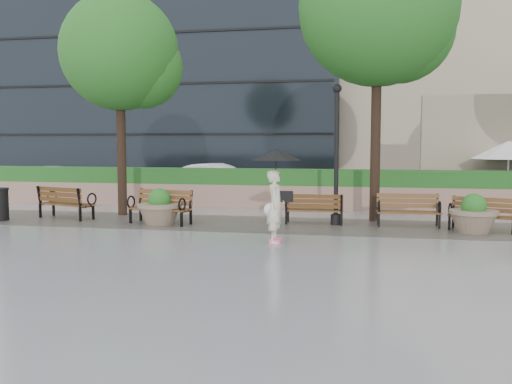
% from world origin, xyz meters
% --- Properties ---
extents(ground, '(100.00, 100.00, 0.00)m').
position_xyz_m(ground, '(0.00, 0.00, 0.00)').
color(ground, gray).
rests_on(ground, ground).
extents(cobble_strip, '(28.00, 3.20, 0.01)m').
position_xyz_m(cobble_strip, '(0.00, 3.00, 0.01)').
color(cobble_strip, '#383330').
rests_on(cobble_strip, ground).
extents(hedge_wall, '(24.00, 0.80, 1.35)m').
position_xyz_m(hedge_wall, '(0.00, 7.00, 0.66)').
color(hedge_wall, '#936C5F').
rests_on(hedge_wall, ground).
extents(asphalt_street, '(40.00, 7.00, 0.00)m').
position_xyz_m(asphalt_street, '(0.00, 11.00, 0.00)').
color(asphalt_street, black).
rests_on(asphalt_street, ground).
extents(bldg_stone, '(18.00, 10.00, 20.00)m').
position_xyz_m(bldg_stone, '(10.00, 23.00, 10.00)').
color(bldg_stone, tan).
rests_on(bldg_stone, ground).
extents(bench_0, '(1.90, 1.23, 0.95)m').
position_xyz_m(bench_0, '(-6.13, 2.95, 0.28)').
color(bench_0, brown).
rests_on(bench_0, ground).
extents(bench_1, '(1.85, 1.05, 0.94)m').
position_xyz_m(bench_1, '(-3.00, 2.50, 0.28)').
color(bench_1, brown).
rests_on(bench_1, ground).
extents(bench_2, '(1.61, 0.67, 0.85)m').
position_xyz_m(bench_2, '(1.18, 3.32, 0.25)').
color(bench_2, brown).
rests_on(bench_2, ground).
extents(bench_3, '(1.67, 0.71, 0.88)m').
position_xyz_m(bench_3, '(3.70, 3.33, 0.26)').
color(bench_3, brown).
rests_on(bench_3, ground).
extents(bench_4, '(1.70, 1.13, 0.85)m').
position_xyz_m(bench_4, '(5.50, 2.90, 0.25)').
color(bench_4, brown).
rests_on(bench_4, ground).
extents(planter_left, '(1.20, 1.20, 1.01)m').
position_xyz_m(planter_left, '(-2.97, 2.36, 0.39)').
color(planter_left, '#7F6B56').
rests_on(planter_left, ground).
extents(planter_right, '(1.19, 1.19, 0.99)m').
position_xyz_m(planter_right, '(5.24, 2.60, 0.39)').
color(planter_right, '#7F6B56').
rests_on(planter_right, ground).
extents(lamppost, '(0.28, 0.28, 3.83)m').
position_xyz_m(lamppost, '(1.78, 3.28, 1.68)').
color(lamppost, black).
rests_on(lamppost, ground).
extents(tree_0, '(3.65, 3.59, 6.82)m').
position_xyz_m(tree_0, '(-4.74, 4.22, 4.89)').
color(tree_0, black).
rests_on(tree_0, ground).
extents(tree_1, '(4.44, 4.44, 8.27)m').
position_xyz_m(tree_1, '(2.97, 4.34, 5.89)').
color(tree_1, black).
rests_on(tree_1, ground).
extents(patio_umb_white, '(2.50, 2.50, 2.30)m').
position_xyz_m(patio_umb_white, '(7.32, 8.64, 1.99)').
color(patio_umb_white, black).
rests_on(patio_umb_white, ground).
extents(car_left, '(4.52, 2.31, 1.26)m').
position_xyz_m(car_left, '(-10.31, 9.75, 0.63)').
color(car_left, silver).
rests_on(car_left, ground).
extents(car_right, '(4.41, 2.35, 1.38)m').
position_xyz_m(car_right, '(-3.52, 10.35, 0.69)').
color(car_right, silver).
rests_on(car_right, ground).
extents(pedestrian, '(1.15, 1.15, 2.10)m').
position_xyz_m(pedestrian, '(0.61, 0.31, 1.28)').
color(pedestrian, beige).
rests_on(pedestrian, ground).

